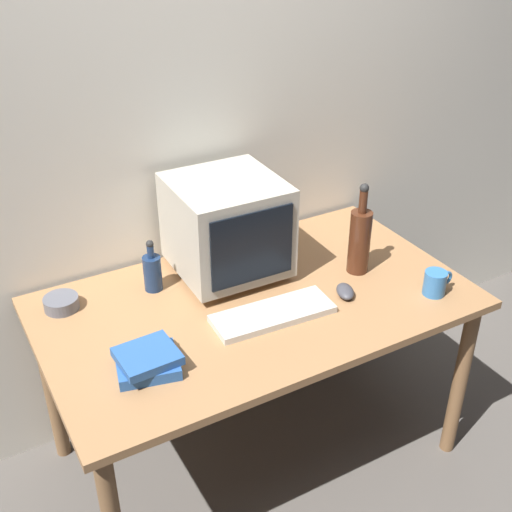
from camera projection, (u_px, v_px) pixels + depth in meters
ground_plane at (256, 449)px, 2.68m from camera, size 6.00×6.00×0.00m
back_wall at (190, 121)px, 2.42m from camera, size 4.00×0.08×2.50m
desk at (256, 319)px, 2.35m from camera, size 1.50×0.87×0.74m
crt_monitor at (227, 226)px, 2.37m from camera, size 0.39×0.40×0.37m
keyboard at (272, 314)px, 2.21m from camera, size 0.43×0.17×0.02m
computer_mouse at (345, 291)px, 2.32m from camera, size 0.09×0.12×0.04m
bottle_tall at (360, 239)px, 2.40m from camera, size 0.08×0.08×0.36m
bottle_short at (152, 271)px, 2.33m from camera, size 0.07×0.07×0.20m
book_stack at (147, 361)px, 1.97m from camera, size 0.22×0.21×0.07m
mug at (436, 283)px, 2.32m from camera, size 0.12×0.08×0.09m
cd_spindle at (61, 303)px, 2.25m from camera, size 0.12×0.12×0.04m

